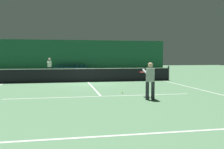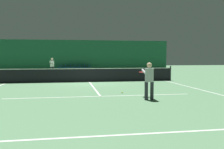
{
  "view_description": "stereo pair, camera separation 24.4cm",
  "coord_description": "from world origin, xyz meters",
  "px_view_note": "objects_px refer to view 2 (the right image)",
  "views": [
    {
      "loc": [
        -1.56,
        -17.2,
        1.75
      ],
      "look_at": [
        0.73,
        -5.15,
        0.87
      ],
      "focal_mm": 40.0,
      "sensor_mm": 36.0,
      "label": 1
    },
    {
      "loc": [
        -1.32,
        -17.25,
        1.75
      ],
      "look_at": [
        0.73,
        -5.15,
        0.87
      ],
      "focal_mm": 40.0,
      "sensor_mm": 36.0,
      "label": 2
    }
  ],
  "objects_px": {
    "courtside_chair_3": "(74,67)",
    "courtside_chair_6": "(88,67)",
    "courtside_chair_5": "(84,67)",
    "tennis_ball": "(122,93)",
    "player_far": "(52,65)",
    "courtside_chair_2": "(69,67)",
    "courtside_chair_4": "(79,67)",
    "courtside_chair_1": "(65,67)",
    "tennis_net": "(89,75)",
    "player_near": "(149,78)",
    "courtside_chair_0": "(60,67)"
  },
  "relations": [
    {
      "from": "courtside_chair_3",
      "to": "courtside_chair_6",
      "type": "bearing_deg",
      "value": 90.0
    },
    {
      "from": "courtside_chair_5",
      "to": "tennis_ball",
      "type": "relative_size",
      "value": 12.73
    },
    {
      "from": "player_far",
      "to": "courtside_chair_2",
      "type": "bearing_deg",
      "value": 168.19
    },
    {
      "from": "courtside_chair_3",
      "to": "courtside_chair_4",
      "type": "bearing_deg",
      "value": 90.0
    },
    {
      "from": "player_far",
      "to": "tennis_ball",
      "type": "xyz_separation_m",
      "value": [
        4.11,
        -12.64,
        -0.91
      ]
    },
    {
      "from": "courtside_chair_2",
      "to": "player_far",
      "type": "bearing_deg",
      "value": -12.73
    },
    {
      "from": "courtside_chair_1",
      "to": "courtside_chair_6",
      "type": "height_order",
      "value": "same"
    },
    {
      "from": "courtside_chair_3",
      "to": "courtside_chair_5",
      "type": "height_order",
      "value": "same"
    },
    {
      "from": "player_far",
      "to": "courtside_chair_5",
      "type": "height_order",
      "value": "player_far"
    },
    {
      "from": "tennis_net",
      "to": "courtside_chair_4",
      "type": "xyz_separation_m",
      "value": [
        -0.2,
        14.13,
        -0.03
      ]
    },
    {
      "from": "player_far",
      "to": "courtside_chair_3",
      "type": "bearing_deg",
      "value": 163.82
    },
    {
      "from": "player_near",
      "to": "courtside_chair_6",
      "type": "height_order",
      "value": "player_near"
    },
    {
      "from": "player_far",
      "to": "courtside_chair_0",
      "type": "bearing_deg",
      "value": 177.34
    },
    {
      "from": "courtside_chair_0",
      "to": "courtside_chair_5",
      "type": "xyz_separation_m",
      "value": [
        2.91,
        0.0,
        0.0
      ]
    },
    {
      "from": "courtside_chair_4",
      "to": "courtside_chair_5",
      "type": "bearing_deg",
      "value": 90.0
    },
    {
      "from": "tennis_net",
      "to": "courtside_chair_1",
      "type": "height_order",
      "value": "tennis_net"
    },
    {
      "from": "courtside_chair_4",
      "to": "courtside_chair_6",
      "type": "bearing_deg",
      "value": 90.0
    },
    {
      "from": "player_far",
      "to": "courtside_chair_1",
      "type": "bearing_deg",
      "value": 172.71
    },
    {
      "from": "player_near",
      "to": "courtside_chair_3",
      "type": "distance_m",
      "value": 21.89
    },
    {
      "from": "courtside_chair_4",
      "to": "courtside_chair_6",
      "type": "relative_size",
      "value": 1.0
    },
    {
      "from": "courtside_chair_4",
      "to": "courtside_chair_1",
      "type": "bearing_deg",
      "value": -90.0
    },
    {
      "from": "courtside_chair_1",
      "to": "courtside_chair_4",
      "type": "height_order",
      "value": "same"
    },
    {
      "from": "courtside_chair_0",
      "to": "courtside_chair_4",
      "type": "height_order",
      "value": "same"
    },
    {
      "from": "courtside_chair_1",
      "to": "courtside_chair_3",
      "type": "distance_m",
      "value": 1.17
    },
    {
      "from": "player_far",
      "to": "courtside_chair_6",
      "type": "relative_size",
      "value": 1.94
    },
    {
      "from": "courtside_chair_0",
      "to": "courtside_chair_5",
      "type": "distance_m",
      "value": 2.91
    },
    {
      "from": "tennis_ball",
      "to": "courtside_chair_1",
      "type": "bearing_deg",
      "value": 98.86
    },
    {
      "from": "courtside_chair_0",
      "to": "courtside_chair_6",
      "type": "relative_size",
      "value": 1.0
    },
    {
      "from": "player_near",
      "to": "tennis_ball",
      "type": "distance_m",
      "value": 2.24
    },
    {
      "from": "courtside_chair_3",
      "to": "tennis_ball",
      "type": "height_order",
      "value": "courtside_chair_3"
    },
    {
      "from": "tennis_net",
      "to": "player_far",
      "type": "distance_m",
      "value": 7.61
    },
    {
      "from": "tennis_ball",
      "to": "courtside_chair_5",
      "type": "bearing_deg",
      "value": 92.18
    },
    {
      "from": "courtside_chair_2",
      "to": "courtside_chair_5",
      "type": "distance_m",
      "value": 1.75
    },
    {
      "from": "courtside_chair_4",
      "to": "tennis_ball",
      "type": "height_order",
      "value": "courtside_chair_4"
    },
    {
      "from": "courtside_chair_5",
      "to": "courtside_chair_6",
      "type": "bearing_deg",
      "value": 90.0
    },
    {
      "from": "courtside_chair_3",
      "to": "courtside_chair_6",
      "type": "xyz_separation_m",
      "value": [
        1.75,
        0.0,
        0.0
      ]
    },
    {
      "from": "courtside_chair_0",
      "to": "courtside_chair_6",
      "type": "bearing_deg",
      "value": 90.0
    },
    {
      "from": "tennis_net",
      "to": "courtside_chair_6",
      "type": "bearing_deg",
      "value": 86.07
    },
    {
      "from": "courtside_chair_0",
      "to": "courtside_chair_6",
      "type": "distance_m",
      "value": 3.5
    },
    {
      "from": "courtside_chair_6",
      "to": "courtside_chair_5",
      "type": "bearing_deg",
      "value": -90.0
    },
    {
      "from": "player_far",
      "to": "courtside_chair_2",
      "type": "relative_size",
      "value": 1.94
    },
    {
      "from": "tennis_net",
      "to": "courtside_chair_2",
      "type": "distance_m",
      "value": 14.19
    },
    {
      "from": "courtside_chair_1",
      "to": "courtside_chair_3",
      "type": "bearing_deg",
      "value": 90.0
    },
    {
      "from": "tennis_net",
      "to": "courtside_chair_1",
      "type": "relative_size",
      "value": 14.29
    },
    {
      "from": "player_far",
      "to": "courtside_chair_2",
      "type": "xyz_separation_m",
      "value": [
        1.61,
        7.14,
        -0.46
      ]
    },
    {
      "from": "courtside_chair_4",
      "to": "player_near",
      "type": "bearing_deg",
      "value": 5.32
    },
    {
      "from": "tennis_net",
      "to": "courtside_chair_0",
      "type": "height_order",
      "value": "tennis_net"
    },
    {
      "from": "tennis_net",
      "to": "courtside_chair_3",
      "type": "relative_size",
      "value": 14.29
    },
    {
      "from": "courtside_chair_5",
      "to": "courtside_chair_6",
      "type": "xyz_separation_m",
      "value": [
        0.58,
        0.0,
        0.0
      ]
    },
    {
      "from": "courtside_chair_1",
      "to": "courtside_chair_0",
      "type": "bearing_deg",
      "value": -90.0
    }
  ]
}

